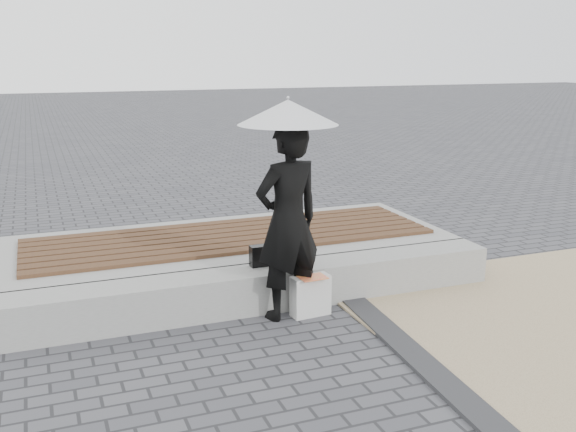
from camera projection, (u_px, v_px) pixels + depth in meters
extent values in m
plane|color=#46464B|center=(332.00, 377.00, 5.21)|extent=(80.00, 80.00, 0.00)
cube|color=#2D2D2F|center=(449.00, 387.00, 5.02)|extent=(0.61, 5.20, 0.04)
cube|color=#999A95|center=(265.00, 287.00, 6.61)|extent=(5.00, 0.45, 0.40)
cube|color=gray|center=(231.00, 254.00, 7.70)|extent=(5.00, 2.00, 0.40)
imported|color=black|center=(288.00, 221.00, 6.19)|extent=(0.78, 0.60, 1.90)
cylinder|color=#B6B6BC|center=(288.00, 175.00, 6.09)|extent=(0.02, 0.02, 0.92)
cone|color=silver|center=(288.00, 112.00, 5.95)|extent=(0.92, 0.92, 0.23)
sphere|color=#B6B6BC|center=(288.00, 98.00, 5.92)|extent=(0.03, 0.03, 0.03)
cube|color=black|center=(265.00, 255.00, 6.64)|extent=(0.31, 0.12, 0.21)
cube|color=beige|center=(310.00, 296.00, 6.40)|extent=(0.39, 0.19, 0.40)
cube|color=#F12E47|center=(313.00, 277.00, 6.30)|extent=(0.27, 0.21, 0.01)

